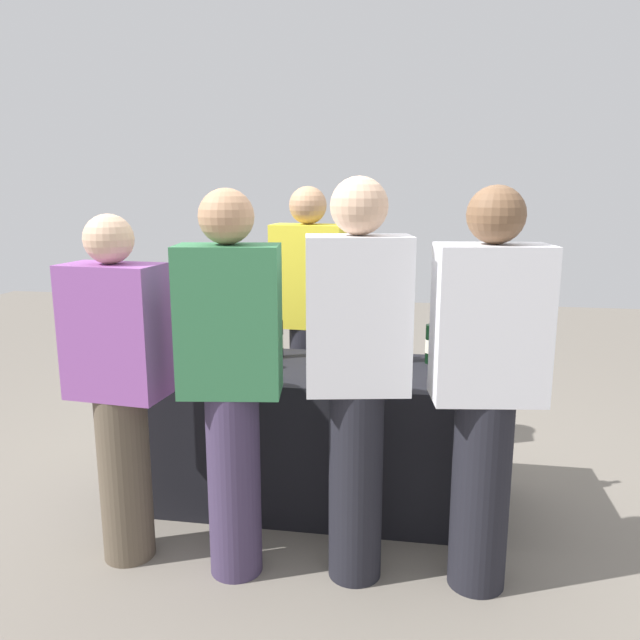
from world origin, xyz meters
TOP-DOWN VIEW (x-y plane):
  - ground_plane at (0.00, 0.00)m, footprint 12.00×12.00m
  - tasting_table at (0.00, 0.00)m, footprint 1.81×0.70m
  - wine_bottle_0 at (-0.26, 0.16)m, footprint 0.07×0.07m
  - wine_bottle_1 at (0.24, 0.17)m, footprint 0.08×0.08m
  - wine_bottle_2 at (0.41, 0.18)m, footprint 0.07×0.07m
  - wine_bottle_3 at (0.56, 0.18)m, footprint 0.07×0.07m
  - wine_bottle_4 at (0.73, 0.07)m, footprint 0.08×0.08m
  - wine_glass_0 at (-0.61, -0.06)m, footprint 0.07×0.07m
  - wine_glass_1 at (-0.43, -0.19)m, footprint 0.07×0.07m
  - wine_glass_2 at (-0.31, -0.08)m, footprint 0.07×0.07m
  - server_pouring at (-0.17, 0.59)m, footprint 0.44×0.26m
  - guest_0 at (-0.77, -0.66)m, footprint 0.43×0.26m
  - guest_1 at (-0.26, -0.69)m, footprint 0.44×0.28m
  - guest_2 at (0.26, -0.63)m, footprint 0.44×0.30m
  - guest_3 at (0.77, -0.61)m, footprint 0.46×0.29m
  - menu_board at (-0.71, 1.03)m, footprint 0.56×0.17m

SIDE VIEW (x-z plane):
  - ground_plane at x=0.00m, z-range 0.00..0.00m
  - tasting_table at x=0.00m, z-range 0.00..0.73m
  - menu_board at x=-0.71m, z-range 0.00..0.89m
  - guest_0 at x=-0.77m, z-range 0.05..1.59m
  - wine_glass_0 at x=-0.61m, z-range 0.76..0.89m
  - wine_glass_1 at x=-0.43m, z-range 0.76..0.89m
  - wine_glass_2 at x=-0.31m, z-range 0.76..0.90m
  - wine_bottle_1 at x=0.24m, z-range 0.69..0.99m
  - wine_bottle_2 at x=0.41m, z-range 0.69..0.98m
  - wine_bottle_3 at x=0.56m, z-range 0.69..0.99m
  - wine_bottle_0 at x=-0.26m, z-range 0.68..1.00m
  - wine_bottle_4 at x=0.73m, z-range 0.69..1.01m
  - guest_1 at x=-0.26m, z-range 0.07..1.70m
  - guest_3 at x=0.77m, z-range 0.06..1.71m
  - server_pouring at x=-0.17m, z-range 0.06..1.71m
  - guest_2 at x=0.26m, z-range 0.07..1.75m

